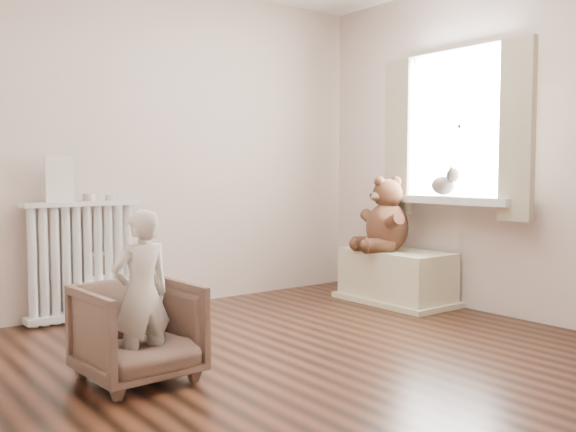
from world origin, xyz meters
TOP-DOWN VIEW (x-y plane):
  - floor at (0.00, 0.00)m, footprint 3.60×3.60m
  - back_wall at (0.00, 1.80)m, footprint 3.60×0.02m
  - right_wall at (1.80, 0.00)m, footprint 0.02×3.60m
  - window at (1.76, 0.30)m, footprint 0.03×0.90m
  - window_sill at (1.67, 0.30)m, footprint 0.22×1.10m
  - curtain_left at (1.65, -0.27)m, footprint 0.06×0.26m
  - curtain_right at (1.65, 0.87)m, footprint 0.06×0.26m
  - radiator at (-0.81, 1.68)m, footprint 0.83×0.16m
  - paper_doll at (-0.96, 1.68)m, footprint 0.20×0.02m
  - tin_a at (-0.75, 1.68)m, footprint 0.09×0.09m
  - tin_b at (-0.59, 1.68)m, footprint 0.08×0.08m
  - toy_vanity at (-0.67, 1.65)m, footprint 0.32×0.23m
  - armchair at (-1.05, 0.16)m, footprint 0.58×0.60m
  - child at (-1.05, 0.11)m, footprint 0.33×0.23m
  - toy_bench at (1.52, 0.75)m, footprint 0.49×0.93m
  - teddy_bear at (1.46, 0.81)m, footprint 0.58×0.50m
  - plush_cat at (1.66, 0.38)m, footprint 0.23×0.31m

SIDE VIEW (x-z plane):
  - floor at x=0.00m, z-range -0.01..0.01m
  - toy_bench at x=1.52m, z-range -0.02..0.42m
  - armchair at x=-1.05m, z-range 0.00..0.52m
  - toy_vanity at x=-0.67m, z-range 0.03..0.52m
  - radiator at x=-0.81m, z-range -0.05..0.83m
  - child at x=-1.05m, z-range 0.02..0.90m
  - teddy_bear at x=1.46m, z-range 0.36..0.98m
  - window_sill at x=1.67m, z-range 0.84..0.90m
  - tin_b at x=-0.59m, z-range 0.88..0.92m
  - tin_a at x=-0.75m, z-range 0.88..0.93m
  - plush_cat at x=1.66m, z-range 0.88..1.12m
  - paper_doll at x=-0.96m, z-range 0.88..1.21m
  - back_wall at x=0.00m, z-range 0.00..2.60m
  - right_wall at x=1.80m, z-range 0.00..2.60m
  - curtain_left at x=1.65m, z-range 0.74..2.04m
  - curtain_right at x=1.65m, z-range 0.74..2.04m
  - window at x=1.76m, z-range 0.90..2.00m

